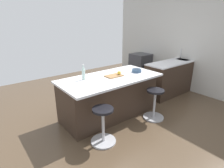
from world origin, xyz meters
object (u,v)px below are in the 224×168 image
object	(u,v)px
cutting_board	(114,76)
apple_yellow	(119,73)
fruit_bowl	(137,70)
kitchen_island	(109,96)
stool_middle	(103,127)
stool_by_window	(154,105)
oven_range	(140,66)
water_bottle	(84,74)

from	to	relation	value
cutting_board	apple_yellow	distance (m)	0.14
fruit_bowl	kitchen_island	bearing A→B (deg)	-8.77
stool_middle	fruit_bowl	xyz separation A→B (m)	(-1.37, -0.59, 0.63)
stool_by_window	cutting_board	bearing A→B (deg)	-49.56
stool_by_window	oven_range	bearing A→B (deg)	-130.36
oven_range	apple_yellow	xyz separation A→B (m)	(2.25, 1.48, 0.51)
oven_range	fruit_bowl	size ratio (longest dim) A/B	4.16
oven_range	cutting_board	xyz separation A→B (m)	(2.38, 1.46, 0.46)
kitchen_island	stool_middle	size ratio (longest dim) A/B	3.25
stool_middle	apple_yellow	distance (m)	1.28
apple_yellow	stool_by_window	bearing A→B (deg)	124.66
kitchen_island	cutting_board	size ratio (longest dim) A/B	5.91
stool_middle	fruit_bowl	bearing A→B (deg)	-156.59
kitchen_island	apple_yellow	world-z (taller)	apple_yellow
oven_range	apple_yellow	size ratio (longest dim) A/B	11.17
oven_range	stool_by_window	bearing A→B (deg)	49.64
water_bottle	fruit_bowl	distance (m)	1.25
apple_yellow	fruit_bowl	xyz separation A→B (m)	(-0.47, 0.05, -0.02)
cutting_board	stool_by_window	bearing A→B (deg)	130.44
stool_by_window	kitchen_island	bearing A→B (deg)	-46.29
stool_middle	stool_by_window	bearing A→B (deg)	180.00
kitchen_island	stool_middle	xyz separation A→B (m)	(0.67, 0.70, -0.14)
stool_middle	fruit_bowl	size ratio (longest dim) A/B	3.08
fruit_bowl	stool_middle	bearing A→B (deg)	23.41
apple_yellow	fruit_bowl	distance (m)	0.48
kitchen_island	stool_middle	bearing A→B (deg)	46.29
stool_middle	apple_yellow	xyz separation A→B (m)	(-0.90, -0.64, 0.65)
apple_yellow	water_bottle	size ratio (longest dim) A/B	0.25
cutting_board	fruit_bowl	distance (m)	0.60
stool_by_window	water_bottle	bearing A→B (deg)	-35.99
cutting_board	kitchen_island	bearing A→B (deg)	-18.42
stool_middle	cutting_board	bearing A→B (deg)	-139.15
stool_by_window	stool_middle	world-z (taller)	same
fruit_bowl	water_bottle	bearing A→B (deg)	-12.36
apple_yellow	fruit_bowl	bearing A→B (deg)	173.98
kitchen_island	stool_by_window	bearing A→B (deg)	133.71
stool_by_window	cutting_board	size ratio (longest dim) A/B	1.82
stool_by_window	fruit_bowl	bearing A→B (deg)	-92.83
oven_range	cutting_board	bearing A→B (deg)	31.53
oven_range	water_bottle	bearing A→B (deg)	22.96
apple_yellow	water_bottle	xyz separation A→B (m)	(0.74, -0.22, 0.06)
kitchen_island	apple_yellow	size ratio (longest dim) A/B	26.85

